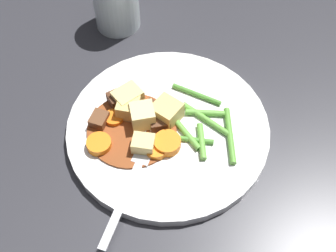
{
  "coord_description": "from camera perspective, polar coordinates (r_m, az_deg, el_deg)",
  "views": [
    {
      "loc": [
        0.05,
        0.33,
        0.5
      ],
      "look_at": [
        0.0,
        0.0,
        0.01
      ],
      "focal_mm": 47.62,
      "sensor_mm": 36.0,
      "label": 1
    }
  ],
  "objects": [
    {
      "name": "green_bean_6",
      "position": [
        0.58,
        7.92,
        -1.19
      ],
      "size": [
        0.02,
        0.08,
        0.01
      ],
      "primitive_type": "cylinder",
      "rotation": [
        0.0,
        1.57,
        1.46
      ],
      "color": "#599E38",
      "rests_on": "dinner_plate"
    },
    {
      "name": "meat_chunk_0",
      "position": [
        0.58,
        -1.09,
        0.58
      ],
      "size": [
        0.03,
        0.02,
        0.02
      ],
      "primitive_type": "cube",
      "rotation": [
        0.0,
        0.0,
        1.62
      ],
      "color": "#56331E",
      "rests_on": "dinner_plate"
    },
    {
      "name": "green_bean_5",
      "position": [
        0.57,
        2.82,
        -1.72
      ],
      "size": [
        0.06,
        0.02,
        0.01
      ],
      "primitive_type": "cylinder",
      "rotation": [
        0.0,
        1.57,
        2.86
      ],
      "color": "#4C8E33",
      "rests_on": "dinner_plate"
    },
    {
      "name": "potato_chunk_3",
      "position": [
        0.58,
        0.05,
        1.82
      ],
      "size": [
        0.05,
        0.05,
        0.03
      ],
      "primitive_type": "cube",
      "rotation": [
        0.0,
        0.0,
        0.79
      ],
      "color": "#DBBC6B",
      "rests_on": "dinner_plate"
    },
    {
      "name": "carrot_slice_1",
      "position": [
        0.56,
        -1.52,
        -2.94
      ],
      "size": [
        0.04,
        0.04,
        0.01
      ],
      "primitive_type": "cylinder",
      "rotation": [
        0.0,
        0.0,
        6.09
      ],
      "color": "orange",
      "rests_on": "dinner_plate"
    },
    {
      "name": "potato_chunk_4",
      "position": [
        0.58,
        -3.28,
        1.25
      ],
      "size": [
        0.03,
        0.03,
        0.03
      ],
      "primitive_type": "cube",
      "rotation": [
        0.0,
        0.0,
        1.63
      ],
      "color": "#EAD68C",
      "rests_on": "dinner_plate"
    },
    {
      "name": "carrot_slice_2",
      "position": [
        0.56,
        -0.1,
        -2.21
      ],
      "size": [
        0.04,
        0.04,
        0.01
      ],
      "primitive_type": "cylinder",
      "rotation": [
        0.0,
        0.0,
        5.99
      ],
      "color": "orange",
      "rests_on": "dinner_plate"
    },
    {
      "name": "green_bean_2",
      "position": [
        0.57,
        4.32,
        -1.98
      ],
      "size": [
        0.01,
        0.05,
        0.01
      ],
      "primitive_type": "cylinder",
      "rotation": [
        0.0,
        1.57,
        1.49
      ],
      "color": "#66AD42",
      "rests_on": "dinner_plate"
    },
    {
      "name": "stew_sauce",
      "position": [
        0.58,
        -4.67,
        -0.25
      ],
      "size": [
        0.12,
        0.12,
        0.0
      ],
      "primitive_type": "cylinder",
      "color": "brown",
      "rests_on": "dinner_plate"
    },
    {
      "name": "meat_chunk_3",
      "position": [
        0.6,
        -6.56,
        3.35
      ],
      "size": [
        0.03,
        0.03,
        0.02
      ],
      "primitive_type": "cube",
      "rotation": [
        0.0,
        0.0,
        0.38
      ],
      "color": "#4C2B19",
      "rests_on": "dinner_plate"
    },
    {
      "name": "water_glass",
      "position": [
        0.71,
        -6.7,
        15.74
      ],
      "size": [
        0.07,
        0.07,
        0.09
      ],
      "primitive_type": "cylinder",
      "color": "silver",
      "rests_on": "ground_plane"
    },
    {
      "name": "meat_chunk_1",
      "position": [
        0.59,
        -8.79,
        0.76
      ],
      "size": [
        0.03,
        0.03,
        0.02
      ],
      "primitive_type": "cube",
      "rotation": [
        0.0,
        0.0,
        1.09
      ],
      "color": "brown",
      "rests_on": "dinner_plate"
    },
    {
      "name": "dinner_plate",
      "position": [
        0.59,
        0.0,
        -0.4
      ],
      "size": [
        0.27,
        0.27,
        0.01
      ],
      "primitive_type": "cylinder",
      "color": "white",
      "rests_on": "ground_plane"
    },
    {
      "name": "green_bean_4",
      "position": [
        0.59,
        4.96,
        0.95
      ],
      "size": [
        0.06,
        0.06,
        0.01
      ],
      "primitive_type": "cylinder",
      "rotation": [
        0.0,
        1.57,
        2.3
      ],
      "color": "#66AD42",
      "rests_on": "dinner_plate"
    },
    {
      "name": "ground_plane",
      "position": [
        0.6,
        0.0,
        -0.79
      ],
      "size": [
        3.0,
        3.0,
        0.0
      ],
      "primitive_type": "plane",
      "color": "#2D2D33"
    },
    {
      "name": "potato_chunk_0",
      "position": [
        0.56,
        -3.16,
        -2.35
      ],
      "size": [
        0.03,
        0.03,
        0.02
      ],
      "primitive_type": "cube",
      "rotation": [
        0.0,
        0.0,
        1.28
      ],
      "color": "#E5CC7A",
      "rests_on": "dinner_plate"
    },
    {
      "name": "potato_chunk_2",
      "position": [
        0.6,
        -5.17,
        3.52
      ],
      "size": [
        0.05,
        0.04,
        0.03
      ],
      "primitive_type": "cube",
      "rotation": [
        0.0,
        0.0,
        2.11
      ],
      "color": "#E5CC7A",
      "rests_on": "dinner_plate"
    },
    {
      "name": "green_bean_0",
      "position": [
        0.58,
        2.17,
        -0.74
      ],
      "size": [
        0.03,
        0.06,
        0.01
      ],
      "primitive_type": "cylinder",
      "rotation": [
        0.0,
        1.57,
        2.02
      ],
      "color": "#66AD42",
      "rests_on": "dinner_plate"
    },
    {
      "name": "meat_chunk_2",
      "position": [
        0.59,
        -2.02,
        1.87
      ],
      "size": [
        0.03,
        0.03,
        0.02
      ],
      "primitive_type": "cube",
      "rotation": [
        0.0,
        0.0,
        2.44
      ],
      "color": "#4C2B19",
      "rests_on": "dinner_plate"
    },
    {
      "name": "green_bean_1",
      "position": [
        0.6,
        4.76,
        1.7
      ],
      "size": [
        0.05,
        0.02,
        0.01
      ],
      "primitive_type": "cylinder",
      "rotation": [
        0.0,
        1.57,
        2.94
      ],
      "color": "#66AD42",
      "rests_on": "dinner_plate"
    },
    {
      "name": "green_bean_3",
      "position": [
        0.61,
        3.68,
        4.06
      ],
      "size": [
        0.06,
        0.05,
        0.01
      ],
      "primitive_type": "cylinder",
      "rotation": [
        0.0,
        1.57,
        2.54
      ],
      "color": "#4C8E33",
      "rests_on": "dinner_plate"
    },
    {
      "name": "fork",
      "position": [
        0.55,
        -4.54,
        -6.72
      ],
      "size": [
        0.09,
        0.16,
        0.0
      ],
      "color": "silver",
      "rests_on": "dinner_plate"
    },
    {
      "name": "potato_chunk_1",
      "position": [
        0.59,
        -5.08,
        2.25
      ],
      "size": [
        0.04,
        0.04,
        0.03
      ],
      "primitive_type": "cube",
      "rotation": [
        0.0,
        0.0,
        2.82
      ],
      "color": "#DBBC6B",
      "rests_on": "dinner_plate"
    },
    {
      "name": "carrot_slice_3",
      "position": [
        0.59,
        -6.9,
        1.01
      ],
      "size": [
        0.03,
        0.03,
        0.01
      ],
      "primitive_type": "cylinder",
      "rotation": [
        0.0,
        0.0,
        2.82
      ],
      "color": "orange",
      "rests_on": "dinner_plate"
    },
    {
      "name": "carrot_slice_0",
      "position": [
        0.57,
        -8.81,
        -2.31
      ],
      "size": [
        0.04,
        0.04,
        0.01
      ],
      "primitive_type": "cylinder",
      "rotation": [
        0.0,
        0.0,
        1.0
      ],
      "color": "orange",
      "rests_on": "dinner_plate"
    }
  ]
}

